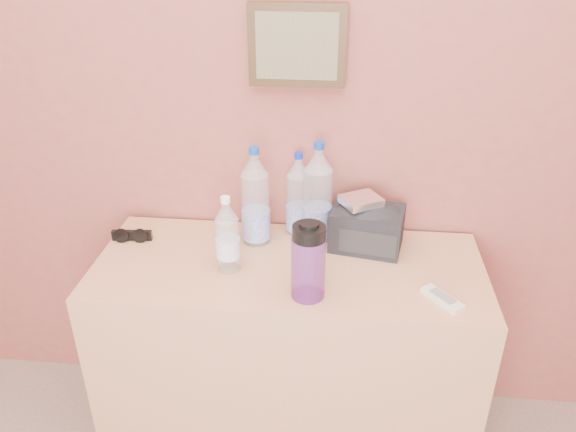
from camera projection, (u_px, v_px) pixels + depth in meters
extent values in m
plane|color=#925442|center=(289.00, 60.00, 1.75)|extent=(4.00, 0.00, 4.00)
cube|color=#A38452|center=(288.00, 357.00, 1.96)|extent=(1.24, 0.51, 0.77)
cylinder|color=silver|center=(255.00, 202.00, 1.84)|extent=(0.09, 0.09, 0.30)
cylinder|color=#1142BB|center=(254.00, 151.00, 1.76)|extent=(0.03, 0.03, 0.02)
cylinder|color=silver|center=(298.00, 198.00, 1.90)|extent=(0.08, 0.08, 0.26)
cylinder|color=#0B2AB8|center=(299.00, 155.00, 1.83)|extent=(0.03, 0.03, 0.02)
cylinder|color=silver|center=(318.00, 198.00, 1.86)|extent=(0.09, 0.09, 0.30)
cylinder|color=#0F40A7|center=(319.00, 145.00, 1.77)|extent=(0.03, 0.03, 0.02)
cylinder|color=silver|center=(228.00, 239.00, 1.71)|extent=(0.07, 0.07, 0.22)
cylinder|color=white|center=(225.00, 200.00, 1.65)|extent=(0.03, 0.03, 0.02)
cylinder|color=#652485|center=(308.00, 268.00, 1.59)|extent=(0.10, 0.10, 0.19)
cylinder|color=black|center=(309.00, 231.00, 1.53)|extent=(0.09, 0.09, 0.05)
cube|color=silver|center=(442.00, 299.00, 1.60)|extent=(0.12, 0.13, 0.02)
cube|color=silver|center=(361.00, 201.00, 1.80)|extent=(0.15, 0.15, 0.02)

